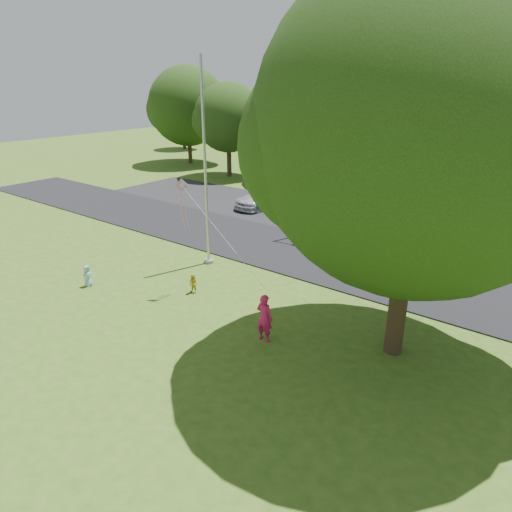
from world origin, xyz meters
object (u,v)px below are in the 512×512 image
Objects in this scene: flagpole at (206,184)px; child_yellow at (193,284)px; trash_can at (344,240)px; kite at (184,198)px; child_blue at (88,276)px; street_lamp at (308,177)px; woman at (265,318)px; big_tree at (415,139)px.

child_yellow is (1.92, -3.06, -3.72)m from flagpole.
child_yellow is at bearing -57.95° from flagpole.
kite reaches higher than trash_can.
child_blue reaches higher than trash_can.
flagpole is 9.87× the size of child_blue.
child_blue is at bearing -114.98° from street_lamp.
street_lamp is 4.23m from trash_can.
kite reaches higher than woman.
street_lamp is 0.48× the size of big_tree.
big_tree is 15.20m from child_blue.
flagpole is 9.97× the size of trash_can.
street_lamp is at bearing 135.29° from big_tree.
child_blue is (-13.18, -3.27, -6.82)m from big_tree.
street_lamp is 6.75× the size of child_yellow.
woman is 9.32m from child_blue.
big_tree is 2.33× the size of kite.
flagpole is 11.09× the size of child_yellow.
flagpole is 11.38m from big_tree.
big_tree is at bearing -11.66° from flagpole.
flagpole reaches higher than child_yellow.
flagpole reaches higher than street_lamp.
woman is 6.22m from kite.
child_blue reaches higher than child_yellow.
child_yellow is (-8.79, -0.85, -6.88)m from big_tree.
child_yellow is at bearing -174.47° from big_tree.
woman is 0.34× the size of kite.
trash_can is 0.55× the size of woman.
trash_can is 0.08× the size of big_tree.
kite is (-0.09, -9.74, 0.68)m from street_lamp.
big_tree is at bearing -4.18° from child_yellow.
child_blue is (-9.24, -1.20, -0.41)m from woman.
child_yellow is at bearing -105.99° from trash_can.
big_tree is 14.05× the size of child_yellow.
big_tree is 12.50× the size of child_blue.
child_yellow is 0.89× the size of child_blue.
child_yellow is at bearing -14.22° from woman.
flagpole is 7.04m from child_blue.
woman is at bearing -50.67° from kite.
big_tree reaches higher than kite.
street_lamp is 12.30m from woman.
child_yellow is 3.90m from kite.
trash_can is 9.66m from child_yellow.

